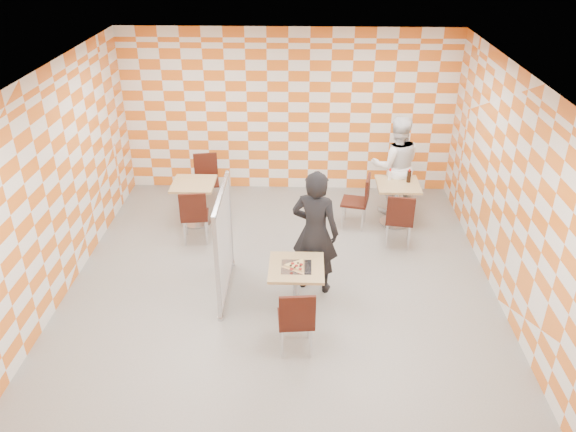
{
  "coord_description": "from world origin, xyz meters",
  "views": [
    {
      "loc": [
        0.31,
        -6.33,
        4.7
      ],
      "look_at": [
        0.1,
        0.2,
        1.15
      ],
      "focal_mm": 35.0,
      "sensor_mm": 36.0,
      "label": 1
    }
  ],
  "objects_px": {
    "man_dark": "(315,232)",
    "man_white": "(396,166)",
    "main_table": "(296,282)",
    "chair_second_side": "(360,197)",
    "chair_empty_far": "(206,175)",
    "partition": "(224,243)",
    "sport_bottle": "(390,175)",
    "chair_main_front": "(296,318)",
    "empty_table": "(195,196)",
    "second_table": "(397,196)",
    "chair_second_front": "(400,217)",
    "chair_empty_near": "(194,213)",
    "soda_bottle": "(409,176)"
  },
  "relations": [
    {
      "from": "second_table",
      "to": "main_table",
      "type": "bearing_deg",
      "value": -123.0
    },
    {
      "from": "chair_main_front",
      "to": "man_white",
      "type": "relative_size",
      "value": 0.53
    },
    {
      "from": "chair_main_front",
      "to": "man_white",
      "type": "xyz_separation_m",
      "value": [
        1.63,
        3.73,
        0.33
      ]
    },
    {
      "from": "main_table",
      "to": "sport_bottle",
      "type": "bearing_deg",
      "value": 60.42
    },
    {
      "from": "partition",
      "to": "empty_table",
      "type": "bearing_deg",
      "value": 111.6
    },
    {
      "from": "main_table",
      "to": "chair_second_front",
      "type": "distance_m",
      "value": 2.35
    },
    {
      "from": "main_table",
      "to": "chair_second_side",
      "type": "distance_m",
      "value": 2.6
    },
    {
      "from": "second_table",
      "to": "partition",
      "type": "distance_m",
      "value": 3.33
    },
    {
      "from": "chair_empty_far",
      "to": "soda_bottle",
      "type": "distance_m",
      "value": 3.55
    },
    {
      "from": "second_table",
      "to": "chair_second_front",
      "type": "relative_size",
      "value": 0.81
    },
    {
      "from": "second_table",
      "to": "empty_table",
      "type": "distance_m",
      "value": 3.39
    },
    {
      "from": "chair_main_front",
      "to": "soda_bottle",
      "type": "xyz_separation_m",
      "value": [
        1.8,
        3.34,
        0.31
      ]
    },
    {
      "from": "chair_second_side",
      "to": "man_white",
      "type": "xyz_separation_m",
      "value": [
        0.63,
        0.58,
        0.33
      ]
    },
    {
      "from": "man_dark",
      "to": "chair_main_front",
      "type": "bearing_deg",
      "value": 97.82
    },
    {
      "from": "chair_main_front",
      "to": "partition",
      "type": "distance_m",
      "value": 1.62
    },
    {
      "from": "chair_empty_near",
      "to": "man_dark",
      "type": "relative_size",
      "value": 0.51
    },
    {
      "from": "chair_second_front",
      "to": "main_table",
      "type": "bearing_deg",
      "value": -132.06
    },
    {
      "from": "chair_empty_near",
      "to": "chair_second_side",
      "type": "bearing_deg",
      "value": 13.2
    },
    {
      "from": "empty_table",
      "to": "chair_empty_near",
      "type": "xyz_separation_m",
      "value": [
        0.12,
        -0.66,
        0.04
      ]
    },
    {
      "from": "man_dark",
      "to": "man_white",
      "type": "height_order",
      "value": "man_dark"
    },
    {
      "from": "second_table",
      "to": "sport_bottle",
      "type": "relative_size",
      "value": 3.75
    },
    {
      "from": "chair_second_front",
      "to": "partition",
      "type": "relative_size",
      "value": 0.6
    },
    {
      "from": "man_dark",
      "to": "man_white",
      "type": "relative_size",
      "value": 1.02
    },
    {
      "from": "chair_second_front",
      "to": "soda_bottle",
      "type": "height_order",
      "value": "soda_bottle"
    },
    {
      "from": "empty_table",
      "to": "chair_second_front",
      "type": "bearing_deg",
      "value": -11.73
    },
    {
      "from": "main_table",
      "to": "man_white",
      "type": "height_order",
      "value": "man_white"
    },
    {
      "from": "empty_table",
      "to": "man_white",
      "type": "bearing_deg",
      "value": 8.95
    },
    {
      "from": "second_table",
      "to": "chair_second_side",
      "type": "bearing_deg",
      "value": -168.42
    },
    {
      "from": "second_table",
      "to": "chair_main_front",
      "type": "height_order",
      "value": "chair_main_front"
    },
    {
      "from": "second_table",
      "to": "chair_empty_near",
      "type": "distance_m",
      "value": 3.36
    },
    {
      "from": "second_table",
      "to": "man_white",
      "type": "bearing_deg",
      "value": 88.82
    },
    {
      "from": "sport_bottle",
      "to": "man_white",
      "type": "bearing_deg",
      "value": 66.33
    },
    {
      "from": "man_dark",
      "to": "second_table",
      "type": "bearing_deg",
      "value": -109.21
    },
    {
      "from": "chair_main_front",
      "to": "sport_bottle",
      "type": "distance_m",
      "value": 3.75
    },
    {
      "from": "chair_second_front",
      "to": "sport_bottle",
      "type": "relative_size",
      "value": 4.62
    },
    {
      "from": "chair_empty_far",
      "to": "partition",
      "type": "relative_size",
      "value": 0.6
    },
    {
      "from": "man_dark",
      "to": "soda_bottle",
      "type": "height_order",
      "value": "man_dark"
    },
    {
      "from": "second_table",
      "to": "man_dark",
      "type": "bearing_deg",
      "value": -126.23
    },
    {
      "from": "main_table",
      "to": "man_white",
      "type": "bearing_deg",
      "value": 61.0
    },
    {
      "from": "partition",
      "to": "chair_empty_far",
      "type": "bearing_deg",
      "value": 104.3
    },
    {
      "from": "chair_main_front",
      "to": "chair_second_front",
      "type": "height_order",
      "value": "same"
    },
    {
      "from": "chair_second_front",
      "to": "chair_empty_near",
      "type": "height_order",
      "value": "same"
    },
    {
      "from": "second_table",
      "to": "chair_main_front",
      "type": "relative_size",
      "value": 0.81
    },
    {
      "from": "chair_second_side",
      "to": "partition",
      "type": "distance_m",
      "value": 2.77
    },
    {
      "from": "chair_main_front",
      "to": "man_dark",
      "type": "bearing_deg",
      "value": 80.8
    },
    {
      "from": "man_dark",
      "to": "sport_bottle",
      "type": "distance_m",
      "value": 2.41
    },
    {
      "from": "chair_second_side",
      "to": "chair_main_front",
      "type": "bearing_deg",
      "value": -107.57
    },
    {
      "from": "partition",
      "to": "man_dark",
      "type": "relative_size",
      "value": 0.86
    },
    {
      "from": "partition",
      "to": "man_dark",
      "type": "height_order",
      "value": "man_dark"
    },
    {
      "from": "main_table",
      "to": "chair_second_front",
      "type": "xyz_separation_m",
      "value": [
        1.57,
        1.74,
        0.04
      ]
    }
  ]
}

